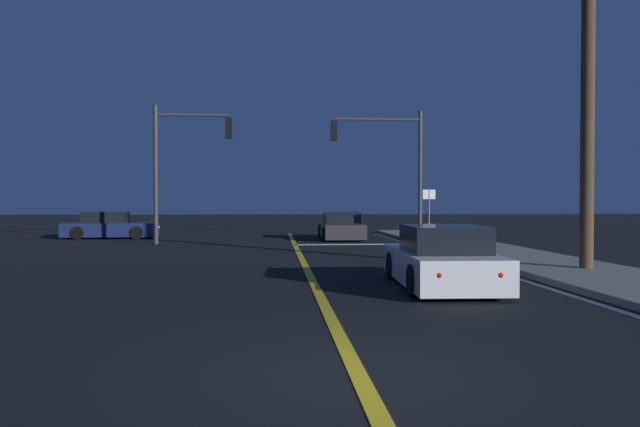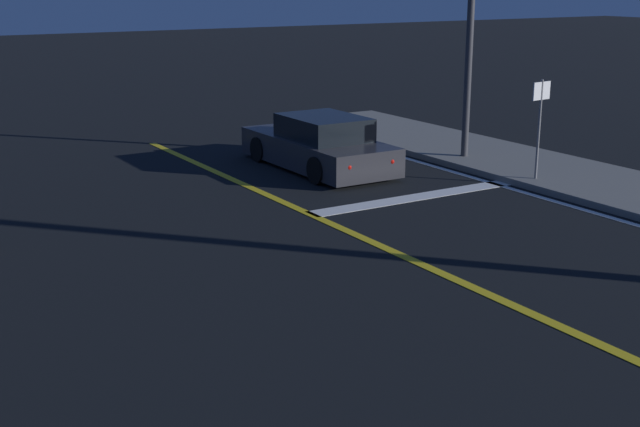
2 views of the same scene
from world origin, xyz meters
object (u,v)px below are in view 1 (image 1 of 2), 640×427
Objects in this scene: car_following_oncoming_navy at (110,227)px; utility_pole_right at (588,89)px; traffic_signal_near_right at (389,154)px; traffic_signal_far_left at (182,153)px; car_side_waiting_charcoal at (341,227)px; street_sign_corner at (429,207)px; car_far_approaching_white at (442,260)px.

car_following_oncoming_navy is 0.50× the size of utility_pole_right.
traffic_signal_far_left is at bearing 8.54° from traffic_signal_near_right.
traffic_signal_near_right is at bearing -30.28° from car_side_waiting_charcoal.
utility_pole_right reaches higher than street_sign_corner.
car_side_waiting_charcoal is 11.57m from car_following_oncoming_navy.
traffic_signal_near_right is 13.45m from utility_pole_right.
traffic_signal_near_right is 2.54× the size of street_sign_corner.
traffic_signal_near_right is at bearing 85.60° from car_far_approaching_white.
traffic_signal_far_left is (-7.20, -2.64, 3.37)m from car_side_waiting_charcoal.
car_side_waiting_charcoal is at bearing 79.48° from car_following_oncoming_navy.
car_far_approaching_white is 0.74× the size of traffic_signal_near_right.
car_far_approaching_white is 16.17m from traffic_signal_far_left.
car_far_approaching_white is at bearing 83.41° from traffic_signal_near_right.
street_sign_corner is at bearing 97.68° from utility_pole_right.
street_sign_corner is at bearing -7.58° from traffic_signal_far_left.
traffic_signal_near_right is (1.77, 15.30, 3.49)m from car_far_approaching_white.
car_far_approaching_white is 15.79m from traffic_signal_near_right.
utility_pole_right is (2.60, -13.18, 0.65)m from traffic_signal_near_right.
car_side_waiting_charcoal is at bearing 20.16° from traffic_signal_far_left.
traffic_signal_far_left is at bearing 135.33° from utility_pole_right.
car_following_oncoming_navy is (-11.45, 1.71, -0.00)m from car_side_waiting_charcoal.
car_side_waiting_charcoal is at bearing 129.36° from street_sign_corner.
traffic_signal_far_left is (4.24, -4.35, 3.37)m from car_following_oncoming_navy.
car_following_oncoming_navy is 1.92× the size of street_sign_corner.
car_side_waiting_charcoal is at bearing 93.40° from car_far_approaching_white.
car_following_oncoming_navy is 6.95m from traffic_signal_far_left.
utility_pole_right reaches higher than car_following_oncoming_navy.
utility_pole_right reaches higher than traffic_signal_near_right.
traffic_signal_far_left reaches higher than car_far_approaching_white.
traffic_signal_near_right reaches higher than car_following_oncoming_navy.
car_following_oncoming_navy is at bearing -12.28° from traffic_signal_near_right.
traffic_signal_near_right is at bearing 101.16° from utility_pole_right.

